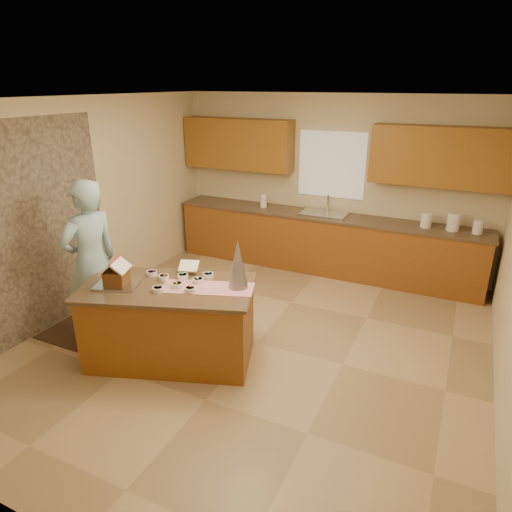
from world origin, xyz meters
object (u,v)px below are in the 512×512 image
object	(u,v)px
tinsel_tree	(238,264)
boy	(91,262)
gingerbread_house	(116,275)
island_base	(170,324)

from	to	relation	value
tinsel_tree	boy	world-z (taller)	boy
tinsel_tree	gingerbread_house	xyz separation A→B (m)	(-1.16, -0.50, -0.14)
boy	island_base	bearing A→B (deg)	101.70
island_base	tinsel_tree	world-z (taller)	tinsel_tree
island_base	boy	xyz separation A→B (m)	(-1.06, 0.03, 0.53)
island_base	gingerbread_house	bearing A→B (deg)	-174.81
boy	gingerbread_house	distance (m)	0.63
tinsel_tree	gingerbread_house	distance (m)	1.27
boy	gingerbread_house	size ratio (longest dim) A/B	5.61
tinsel_tree	boy	size ratio (longest dim) A/B	0.28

